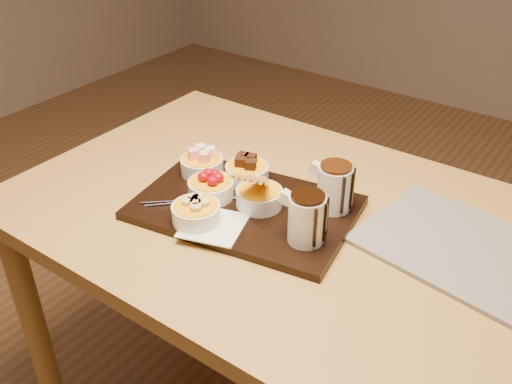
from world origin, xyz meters
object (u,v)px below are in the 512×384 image
Objects in this scene: dining_table at (282,246)px; pitcher_milk_chocolate at (334,188)px; bowl_strawberries at (211,189)px; pitcher_dark_chocolate at (307,219)px; serving_board at (245,208)px; newspaper at (457,246)px.

dining_table is 0.20m from pitcher_milk_chocolate.
bowl_strawberries is 0.27m from pitcher_milk_chocolate.
dining_table is at bearing 132.18° from pitcher_dark_chocolate.
serving_board is 4.65× the size of pitcher_milk_chocolate.
serving_board is 0.19m from pitcher_dark_chocolate.
serving_board is at bearing -141.95° from dining_table.
bowl_strawberries is at bearing -163.61° from pitcher_milk_chocolate.
pitcher_milk_chocolate is (-0.01, 0.13, 0.00)m from pitcher_dark_chocolate.
pitcher_milk_chocolate is 0.28× the size of newspaper.
dining_table is 0.38m from newspaper.
serving_board is at bearing 160.02° from pitcher_dark_chocolate.
newspaper is at bearing 17.88° from bowl_strawberries.
newspaper is at bearing 14.33° from dining_table.
serving_board reaches higher than dining_table.
pitcher_milk_chocolate reaches higher than bowl_strawberries.
pitcher_dark_chocolate reaches higher than serving_board.
pitcher_milk_chocolate is at bearing -161.80° from newspaper.
pitcher_milk_chocolate is at bearing 21.80° from serving_board.
dining_table is at bearing 28.57° from serving_board.
pitcher_dark_chocolate reaches higher than bowl_strawberries.
dining_table is at bearing 25.88° from bowl_strawberries.
bowl_strawberries is 1.01× the size of pitcher_milk_chocolate.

